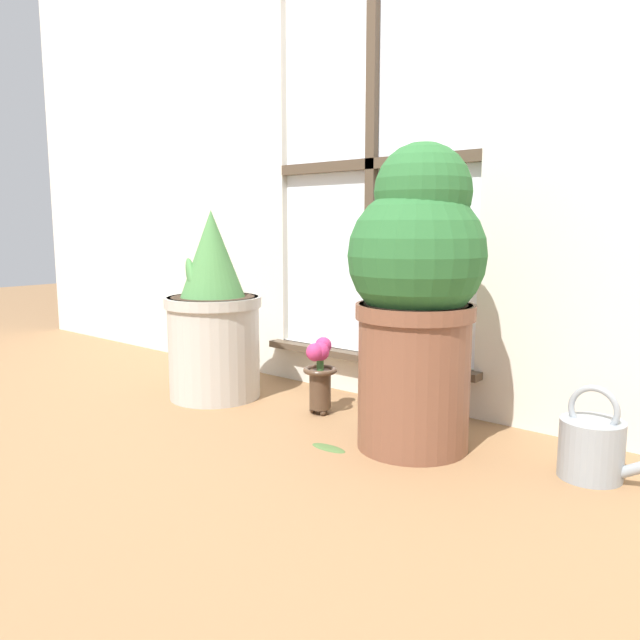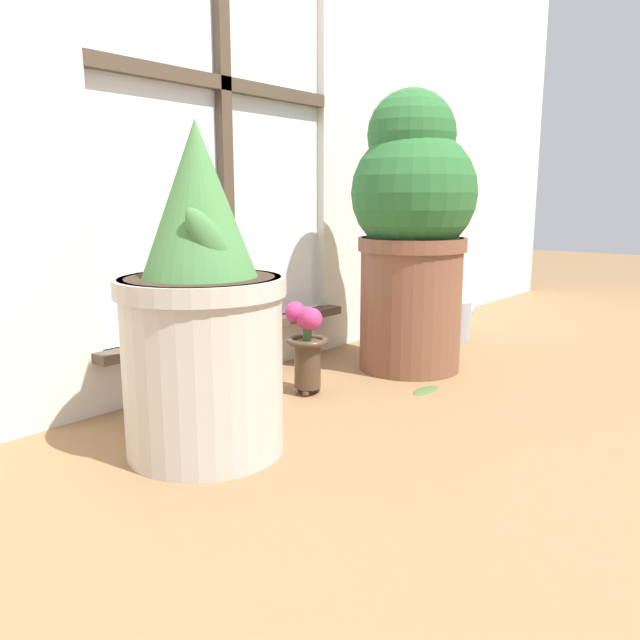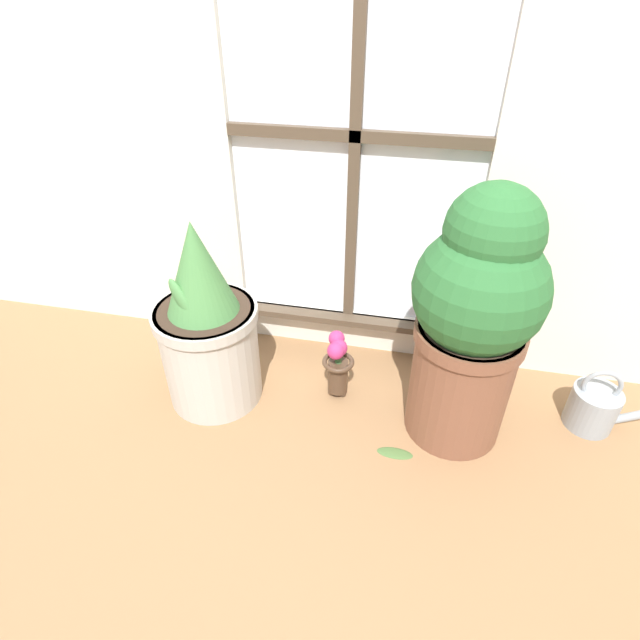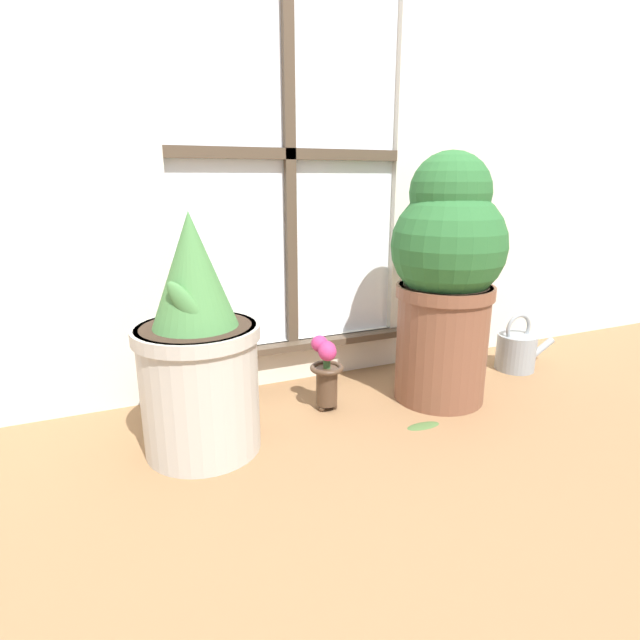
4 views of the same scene
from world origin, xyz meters
The scene contains 7 objects.
ground_plane centered at (0.00, 0.00, 0.00)m, with size 10.00×10.00×0.00m, color olive.
wall_with_window centered at (0.00, 0.57, 1.27)m, with size 4.40×0.10×2.50m.
potted_plant_left centered at (-0.40, 0.19, 0.28)m, with size 0.33×0.33×0.64m.
potted_plant_right centered at (0.40, 0.21, 0.43)m, with size 0.36×0.36×0.80m.
flower_vase centered at (0.01, 0.27, 0.14)m, with size 0.11×0.11×0.24m.
watering_can centered at (0.83, 0.30, 0.08)m, with size 0.27×0.15×0.22m.
fallen_leaf centered at (0.23, 0.05, 0.00)m, with size 0.11×0.04×0.01m.
Camera 1 is at (1.25, -1.19, 0.59)m, focal length 35.00 mm.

